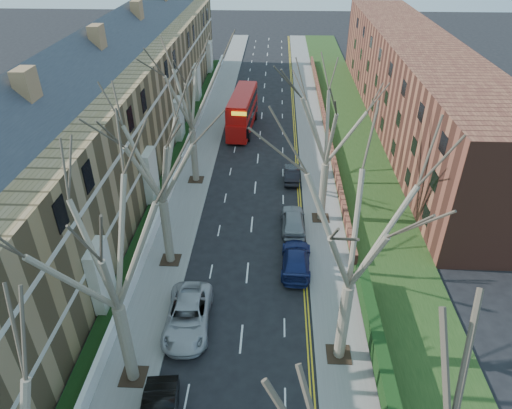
# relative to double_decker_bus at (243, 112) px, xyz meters

# --- Properties ---
(pavement_left) EXTENTS (3.00, 102.00, 0.12)m
(pavement_left) POSITION_rel_double_decker_bus_xyz_m (-3.89, -1.62, -2.02)
(pavement_left) COLOR slate
(pavement_left) RESTS_ON ground
(pavement_right) EXTENTS (3.00, 102.00, 0.12)m
(pavement_right) POSITION_rel_double_decker_bus_xyz_m (8.11, -1.62, -2.02)
(pavement_right) COLOR slate
(pavement_right) RESTS_ON ground
(terrace_left) EXTENTS (9.70, 78.00, 13.60)m
(terrace_left) POSITION_rel_double_decker_bus_xyz_m (-11.54, -9.62, 3.45)
(terrace_left) COLOR olive
(terrace_left) RESTS_ON ground
(flats_right) EXTENTS (13.97, 54.00, 10.00)m
(flats_right) POSITION_rel_double_decker_bus_xyz_m (19.57, 2.38, 2.90)
(flats_right) COLOR brown
(flats_right) RESTS_ON ground
(front_wall_left) EXTENTS (0.30, 78.00, 1.00)m
(front_wall_left) POSITION_rel_double_decker_bus_xyz_m (-5.54, -9.62, -1.46)
(front_wall_left) COLOR white
(front_wall_left) RESTS_ON ground
(grass_verge_right) EXTENTS (6.00, 102.00, 0.06)m
(grass_verge_right) POSITION_rel_double_decker_bus_xyz_m (12.61, -1.62, -1.93)
(grass_verge_right) COLOR #1D3915
(grass_verge_right) RESTS_ON ground
(tree_left_mid) EXTENTS (10.50, 10.50, 14.71)m
(tree_left_mid) POSITION_rel_double_decker_bus_xyz_m (-3.59, -34.62, 7.48)
(tree_left_mid) COLOR #726551
(tree_left_mid) RESTS_ON ground
(tree_left_far) EXTENTS (10.15, 10.15, 14.22)m
(tree_left_far) POSITION_rel_double_decker_bus_xyz_m (-3.59, -24.62, 7.16)
(tree_left_far) COLOR #726551
(tree_left_far) RESTS_ON ground
(tree_left_dist) EXTENTS (10.50, 10.50, 14.71)m
(tree_left_dist) POSITION_rel_double_decker_bus_xyz_m (-3.59, -12.62, 7.48)
(tree_left_dist) COLOR #726551
(tree_left_dist) RESTS_ON ground
(tree_right_mid) EXTENTS (10.50, 10.50, 14.71)m
(tree_right_mid) POSITION_rel_double_decker_bus_xyz_m (7.81, -32.62, 7.48)
(tree_right_mid) COLOR #726551
(tree_right_mid) RESTS_ON ground
(tree_right_far) EXTENTS (10.15, 10.15, 14.22)m
(tree_right_far) POSITION_rel_double_decker_bus_xyz_m (7.81, -18.62, 7.16)
(tree_right_far) COLOR #726551
(tree_right_far) RESTS_ON ground
(double_decker_bus) EXTENTS (3.16, 10.22, 4.24)m
(double_decker_bus) POSITION_rel_double_decker_bus_xyz_m (0.00, 0.00, 0.00)
(double_decker_bus) COLOR #B50F0C
(double_decker_bus) RESTS_ON ground
(car_left_far) EXTENTS (2.88, 5.85, 1.60)m
(car_left_far) POSITION_rel_double_decker_bus_xyz_m (-1.22, -30.70, -1.28)
(car_left_far) COLOR #ACACB1
(car_left_far) RESTS_ON ground
(car_right_near) EXTENTS (2.27, 5.14, 1.47)m
(car_right_near) POSITION_rel_double_decker_bus_xyz_m (5.55, -24.90, -1.34)
(car_right_near) COLOR navy
(car_right_near) RESTS_ON ground
(car_right_mid) EXTENTS (1.97, 4.69, 1.59)m
(car_right_mid) POSITION_rel_double_decker_bus_xyz_m (5.46, -20.06, -1.29)
(car_right_mid) COLOR gray
(car_right_mid) RESTS_ON ground
(car_right_far) EXTENTS (1.39, 3.96, 1.30)m
(car_right_far) POSITION_rel_double_decker_bus_xyz_m (5.51, -12.01, -1.43)
(car_right_far) COLOR black
(car_right_far) RESTS_ON ground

